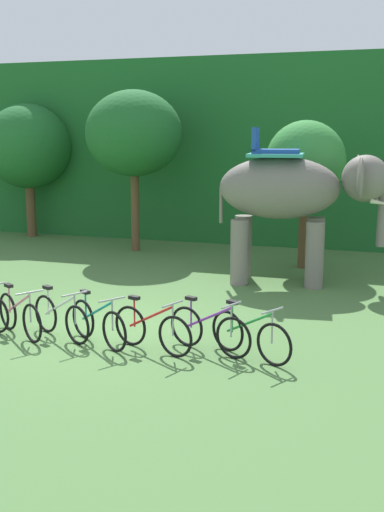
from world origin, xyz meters
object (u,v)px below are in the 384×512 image
(tree_center_left, at_px, (134,134))
(bike_purple, at_px, (209,330))
(tree_far_right, at_px, (305,162))
(bike_red, at_px, (152,329))
(elephant, at_px, (293,194))
(bike_teal, at_px, (98,323))
(bike_pink, at_px, (19,315))
(bike_green, at_px, (250,336))
(tree_right, at_px, (28,147))
(bike_white, at_px, (61,317))

(tree_center_left, relative_size, bike_purple, 3.06)
(tree_far_right, height_order, bike_red, tree_far_right)
(elephant, distance_m, bike_red, 6.15)
(tree_far_right, xyz_separation_m, bike_red, (-1.39, -7.64, -2.49))
(bike_teal, relative_size, bike_purple, 0.92)
(bike_pink, distance_m, bike_green, 4.27)
(elephant, height_order, bike_pink, elephant)
(bike_red, bearing_deg, bike_pink, 179.79)
(tree_right, bearing_deg, bike_green, -43.72)
(bike_pink, bearing_deg, bike_green, 2.32)
(tree_center_left, bearing_deg, elephant, -28.07)
(tree_center_left, bearing_deg, bike_purple, -59.42)
(bike_teal, relative_size, bike_green, 0.97)
(tree_far_right, distance_m, bike_teal, 8.36)
(bike_green, bearing_deg, bike_teal, -176.69)
(tree_right, relative_size, bike_teal, 3.11)
(elephant, height_order, bike_red, elephant)
(bike_purple, bearing_deg, bike_teal, -173.43)
(tree_center_left, height_order, elephant, tree_center_left)
(tree_center_left, relative_size, bike_teal, 3.31)
(bike_teal, height_order, bike_red, same)
(tree_right, xyz_separation_m, bike_pink, (6.03, -10.01, -2.78))
(tree_right, bearing_deg, bike_white, -55.44)
(elephant, bearing_deg, bike_pink, -125.07)
(bike_purple, bearing_deg, tree_center_left, 120.58)
(bike_teal, xyz_separation_m, bike_red, (1.02, -0.03, 0.00))
(tree_right, xyz_separation_m, bike_teal, (7.61, -10.00, -2.78))
(bike_green, bearing_deg, bike_white, -179.16)
(tree_center_left, bearing_deg, bike_green, -56.11)
(elephant, bearing_deg, bike_purple, -94.83)
(tree_far_right, xyz_separation_m, bike_purple, (-0.45, -7.39, -2.49))
(bike_white, xyz_separation_m, bike_red, (1.82, -0.13, 0.00))
(bike_green, bearing_deg, tree_right, 136.28)
(bike_green, bearing_deg, tree_center_left, 123.89)
(bike_teal, xyz_separation_m, bike_green, (2.68, 0.16, 0.00))
(tree_right, height_order, bike_green, tree_right)
(bike_pink, distance_m, bike_teal, 1.58)
(tree_right, xyz_separation_m, elephant, (10.03, -4.31, -0.96))
(bike_teal, xyz_separation_m, bike_purple, (1.96, 0.23, 0.00))
(bike_white, bearing_deg, bike_pink, -171.18)
(bike_pink, relative_size, bike_green, 0.96)
(tree_center_left, distance_m, bike_white, 9.30)
(bike_white, relative_size, bike_red, 0.95)
(bike_white, bearing_deg, tree_far_right, 66.86)
(tree_far_right, relative_size, bike_green, 2.59)
(bike_pink, relative_size, bike_teal, 0.99)
(tree_far_right, xyz_separation_m, bike_white, (-3.21, -7.51, -2.49))
(tree_far_right, height_order, bike_white, tree_far_right)
(bike_green, bearing_deg, tree_far_right, 92.08)
(tree_far_right, distance_m, bike_white, 8.54)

